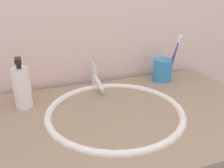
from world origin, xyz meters
name	(u,v)px	position (x,y,z in m)	size (l,w,h in m)	color
sink_basin	(115,120)	(-0.02, 0.02, 0.82)	(0.47, 0.47, 0.10)	white
faucet	(96,79)	(-0.02, 0.24, 0.89)	(0.02, 0.16, 0.10)	silver
toothbrush_cup	(162,70)	(0.28, 0.22, 0.90)	(0.08, 0.08, 0.10)	#338CCC
toothbrush_red	(174,55)	(0.31, 0.20, 0.97)	(0.05, 0.05, 0.20)	red
toothbrush_blue	(174,56)	(0.31, 0.19, 0.96)	(0.03, 0.04, 0.19)	blue
soap_dispenser	(22,87)	(-0.31, 0.16, 0.92)	(0.06, 0.06, 0.18)	white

